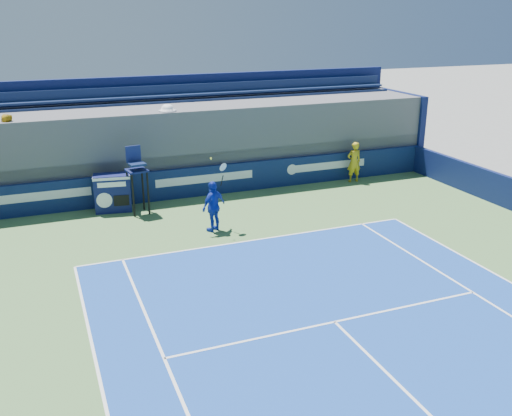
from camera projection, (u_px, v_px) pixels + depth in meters
name	position (u px, v px, depth m)	size (l,w,h in m)	color
ball_person	(354.00, 162.00, 24.49)	(0.64, 0.42, 1.75)	gold
back_hoarding	(205.00, 181.00, 22.76)	(20.40, 0.21, 1.20)	#0C1A47
match_clock	(113.00, 192.00, 20.90)	(1.42, 0.92, 1.40)	#0E1449
umpire_chair	(137.00, 173.00, 20.41)	(0.80, 0.80, 2.48)	black
tennis_player	(214.00, 206.00, 18.93)	(1.09, 0.87, 2.57)	#152FB1
stadium_seating	(189.00, 140.00, 24.15)	(21.00, 4.05, 4.40)	#525257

